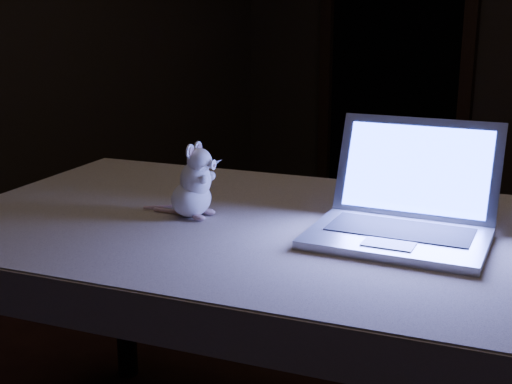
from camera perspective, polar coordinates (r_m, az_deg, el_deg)
The scene contains 5 objects.
doorway at distance 4.52m, azimuth 11.50°, elevation 11.37°, with size 1.06×0.36×2.13m, color black, non-canonical shape.
table at distance 1.98m, azimuth -1.06°, elevation -13.28°, with size 1.45×0.93×0.78m, color black, non-canonical shape.
tablecloth at distance 1.79m, azimuth 0.04°, elevation -4.44°, with size 1.56×1.04×0.11m, color beige, non-canonical shape.
laptop at distance 1.64m, azimuth 11.88°, elevation 0.55°, with size 0.42×0.37×0.29m, color #ABACB0, non-canonical shape.
plush_mouse at distance 1.83m, azimuth -5.46°, elevation 0.97°, with size 0.15×0.15×0.20m, color white, non-canonical shape.
Camera 1 is at (0.86, -1.57, 1.33)m, focal length 48.00 mm.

